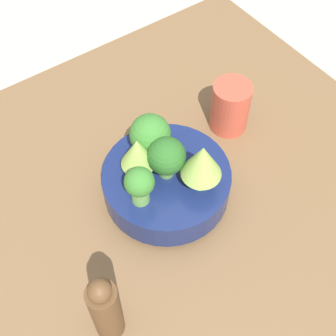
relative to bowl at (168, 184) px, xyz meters
The scene contains 10 objects.
ground_plane 0.07m from the bowl, 19.70° to the right, with size 6.00×6.00×0.00m, color #ADA89E.
table 0.06m from the bowl, 19.70° to the right, with size 0.96×0.84×0.03m.
bowl is the anchor object (origin of this frame).
romanesco_piece_near 0.09m from the bowl, 40.07° to the right, with size 0.06×0.06×0.09m.
broccoli_floret_front 0.09m from the bowl, 93.63° to the right, with size 0.07×0.07×0.08m.
broccoli_floret_center 0.07m from the bowl, 53.13° to the right, with size 0.06×0.06×0.08m.
broccoli_floret_right 0.10m from the bowl, 12.33° to the left, with size 0.05×0.05×0.07m.
romanesco_piece_far 0.11m from the bowl, 122.99° to the left, with size 0.07×0.07×0.10m.
cup 0.21m from the bowl, 160.36° to the right, with size 0.07×0.07×0.10m.
pepper_mill 0.25m from the bowl, 34.15° to the left, with size 0.04×0.04×0.16m.
Camera 1 is at (0.24, 0.37, 0.74)m, focal length 50.00 mm.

